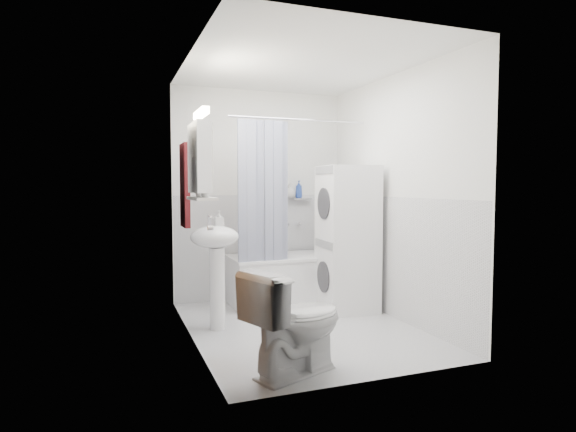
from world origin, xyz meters
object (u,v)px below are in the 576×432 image
object	(u,v)px
toilet	(295,322)
bathtub	(292,276)
washer_dryer	(347,239)
sink	(215,253)

from	to	relation	value
toilet	bathtub	bearing A→B (deg)	-41.21
washer_dryer	toilet	xyz separation A→B (m)	(-1.13, -1.40, -0.39)
bathtub	toilet	world-z (taller)	toilet
bathtub	sink	xyz separation A→B (m)	(-1.01, -0.71, 0.41)
washer_dryer	bathtub	bearing A→B (deg)	132.17
bathtub	sink	bearing A→B (deg)	-145.11
sink	toilet	xyz separation A→B (m)	(0.30, -1.21, -0.34)
toilet	sink	bearing A→B (deg)	-6.83
bathtub	toilet	size ratio (longest dim) A/B	1.87
washer_dryer	sink	bearing A→B (deg)	-169.00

